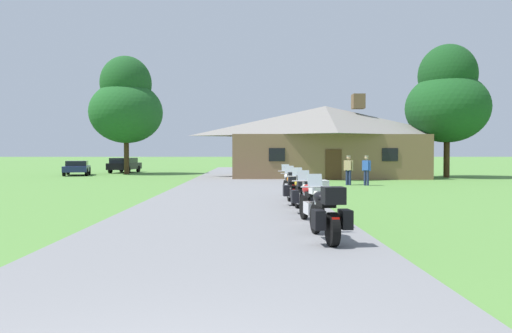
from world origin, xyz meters
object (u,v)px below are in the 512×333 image
object	(u,v)px
motorcycle_red_second_in_row	(312,201)
tree_right_of_lodge	(447,98)
bystander_white_shirt_by_tree	(349,169)
parked_black_suv_far_left	(124,164)
motorcycle_white_farthest_in_row	(290,183)
bystander_tan_shirt_beside_signpost	(348,169)
motorcycle_black_nearest_to_camera	(326,214)
tree_left_far	(126,104)
parked_navy_sedan_far_left	(77,168)
motorcycle_yellow_third_in_row	(302,193)
motorcycle_orange_fourth_in_row	(293,188)
bystander_blue_shirt_near_lodge	(366,169)

from	to	relation	value
motorcycle_red_second_in_row	tree_right_of_lodge	distance (m)	27.90
bystander_white_shirt_by_tree	parked_black_suv_far_left	world-z (taller)	bystander_white_shirt_by_tree
motorcycle_white_farthest_in_row	tree_right_of_lodge	xyz separation A→B (m)	(13.32, 16.75, 5.35)
bystander_tan_shirt_beside_signpost	parked_black_suv_far_left	world-z (taller)	bystander_tan_shirt_beside_signpost
motorcycle_black_nearest_to_camera	bystander_white_shirt_by_tree	size ratio (longest dim) A/B	1.25
bystander_white_shirt_by_tree	tree_left_far	distance (m)	22.64
tree_right_of_lodge	bystander_tan_shirt_beside_signpost	bearing A→B (deg)	-137.31
parked_navy_sedan_far_left	parked_black_suv_far_left	bearing A→B (deg)	52.39
motorcycle_yellow_third_in_row	tree_left_far	bearing A→B (deg)	112.16
motorcycle_red_second_in_row	motorcycle_yellow_third_in_row	bearing A→B (deg)	82.83
motorcycle_orange_fourth_in_row	bystander_white_shirt_by_tree	world-z (taller)	bystander_white_shirt_by_tree
motorcycle_red_second_in_row	motorcycle_white_farthest_in_row	xyz separation A→B (m)	(0.08, 7.13, 0.00)
motorcycle_white_farthest_in_row	tree_right_of_lodge	size ratio (longest dim) A/B	0.21
motorcycle_white_farthest_in_row	bystander_blue_shirt_near_lodge	world-z (taller)	bystander_blue_shirt_near_lodge
bystander_white_shirt_by_tree	tree_left_far	bearing A→B (deg)	-108.98
parked_navy_sedan_far_left	tree_right_of_lodge	bearing A→B (deg)	-21.80
parked_navy_sedan_far_left	motorcycle_red_second_in_row	bearing A→B (deg)	-74.52
motorcycle_orange_fourth_in_row	tree_right_of_lodge	distance (m)	24.08
motorcycle_yellow_third_in_row	parked_navy_sedan_far_left	distance (m)	29.90
motorcycle_black_nearest_to_camera	bystander_white_shirt_by_tree	xyz separation A→B (m)	(4.26, 17.88, 0.32)
motorcycle_white_farthest_in_row	bystander_tan_shirt_beside_signpost	size ratio (longest dim) A/B	1.24
bystander_blue_shirt_near_lodge	bystander_white_shirt_by_tree	xyz separation A→B (m)	(-0.87, 0.55, -0.02)
motorcycle_black_nearest_to_camera	parked_navy_sedan_far_left	world-z (taller)	motorcycle_black_nearest_to_camera
tree_right_of_lodge	parked_navy_sedan_far_left	bearing A→B (deg)	172.18
bystander_tan_shirt_beside_signpost	tree_left_far	xyz separation A→B (m)	(-16.40, 14.81, 5.21)
motorcycle_black_nearest_to_camera	motorcycle_white_farthest_in_row	world-z (taller)	same
bystander_blue_shirt_near_lodge	tree_left_far	world-z (taller)	tree_left_far
bystander_white_shirt_by_tree	tree_left_far	size ratio (longest dim) A/B	0.16
motorcycle_black_nearest_to_camera	motorcycle_red_second_in_row	size ratio (longest dim) A/B	1.00
motorcycle_yellow_third_in_row	bystander_blue_shirt_near_lodge	xyz separation A→B (m)	(5.08, 12.50, 0.34)
bystander_tan_shirt_beside_signpost	bystander_blue_shirt_near_lodge	bearing A→B (deg)	10.57
parked_black_suv_far_left	tree_left_far	bearing A→B (deg)	-67.03
parked_black_suv_far_left	parked_navy_sedan_far_left	bearing A→B (deg)	-108.16
motorcycle_orange_fourth_in_row	bystander_blue_shirt_near_lodge	xyz separation A→B (m)	(5.15, 10.34, 0.34)
motorcycle_orange_fourth_in_row	motorcycle_white_farthest_in_row	distance (m)	2.49
tree_left_far	parked_black_suv_far_left	distance (m)	6.42
tree_right_of_lodge	bystander_white_shirt_by_tree	bearing A→B (deg)	-137.72
bystander_tan_shirt_beside_signpost	motorcycle_yellow_third_in_row	bearing A→B (deg)	-75.60
motorcycle_yellow_third_in_row	parked_black_suv_far_left	size ratio (longest dim) A/B	0.44
motorcycle_orange_fourth_in_row	bystander_tan_shirt_beside_signpost	bearing A→B (deg)	67.32
motorcycle_orange_fourth_in_row	motorcycle_white_farthest_in_row	xyz separation A→B (m)	(0.13, 2.48, 0.01)
bystander_tan_shirt_beside_signpost	bystander_white_shirt_by_tree	size ratio (longest dim) A/B	1.01
bystander_tan_shirt_beside_signpost	parked_navy_sedan_far_left	distance (m)	23.53
bystander_white_shirt_by_tree	parked_navy_sedan_far_left	distance (m)	23.48
motorcycle_yellow_third_in_row	tree_left_far	world-z (taller)	tree_left_far
parked_black_suv_far_left	bystander_white_shirt_by_tree	bearing A→B (deg)	-40.25
motorcycle_red_second_in_row	motorcycle_white_farthest_in_row	size ratio (longest dim) A/B	1.00
motorcycle_red_second_in_row	motorcycle_black_nearest_to_camera	bearing A→B (deg)	-97.57
motorcycle_yellow_third_in_row	bystander_blue_shirt_near_lodge	distance (m)	13.50
motorcycle_red_second_in_row	motorcycle_orange_fourth_in_row	distance (m)	4.64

